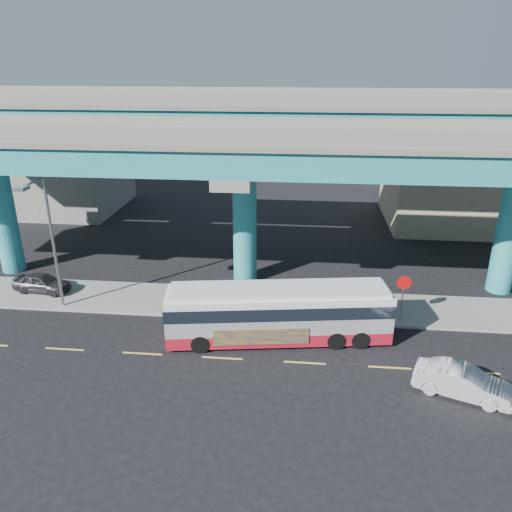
# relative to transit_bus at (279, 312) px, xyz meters

# --- Properties ---
(ground) EXTENTS (120.00, 120.00, 0.00)m
(ground) POSITION_rel_transit_bus_xyz_m (-2.60, -1.78, -1.60)
(ground) COLOR black
(ground) RESTS_ON ground
(sidewalk) EXTENTS (70.00, 4.00, 0.15)m
(sidewalk) POSITION_rel_transit_bus_xyz_m (-2.60, 3.72, -1.52)
(sidewalk) COLOR gray
(sidewalk) RESTS_ON ground
(lane_markings) EXTENTS (58.00, 0.12, 0.01)m
(lane_markings) POSITION_rel_transit_bus_xyz_m (-2.60, -2.08, -1.59)
(lane_markings) COLOR #D8C64C
(lane_markings) RESTS_ON ground
(viaduct) EXTENTS (52.00, 12.40, 11.70)m
(viaduct) POSITION_rel_transit_bus_xyz_m (-2.60, 7.33, 7.54)
(viaduct) COLOR teal
(viaduct) RESTS_ON ground
(building_beige) EXTENTS (14.00, 10.23, 7.00)m
(building_beige) POSITION_rel_transit_bus_xyz_m (15.40, 21.21, 1.91)
(building_beige) COLOR tan
(building_beige) RESTS_ON ground
(building_concrete) EXTENTS (12.00, 10.00, 9.00)m
(building_concrete) POSITION_rel_transit_bus_xyz_m (-22.60, 22.22, 2.90)
(building_concrete) COLOR gray
(building_concrete) RESTS_ON ground
(transit_bus) EXTENTS (11.57, 4.10, 2.91)m
(transit_bus) POSITION_rel_transit_bus_xyz_m (0.00, 0.00, 0.00)
(transit_bus) COLOR #A41324
(transit_bus) RESTS_ON ground
(sedan) EXTENTS (4.12, 4.98, 1.33)m
(sedan) POSITION_rel_transit_bus_xyz_m (8.14, -3.84, -0.93)
(sedan) COLOR #B7B7BD
(sedan) RESTS_ON ground
(parked_car) EXTENTS (2.18, 3.79, 1.19)m
(parked_car) POSITION_rel_transit_bus_xyz_m (-14.81, 3.88, -0.85)
(parked_car) COLOR #313036
(parked_car) RESTS_ON sidewalk
(street_lamp) EXTENTS (0.50, 2.53, 7.76)m
(street_lamp) POSITION_rel_transit_bus_xyz_m (-12.71, 1.66, 3.60)
(street_lamp) COLOR gray
(street_lamp) RESTS_ON sidewalk
(stop_sign) EXTENTS (0.80, 0.09, 2.66)m
(stop_sign) POSITION_rel_transit_bus_xyz_m (6.57, 2.40, 0.48)
(stop_sign) COLOR gray
(stop_sign) RESTS_ON sidewalk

